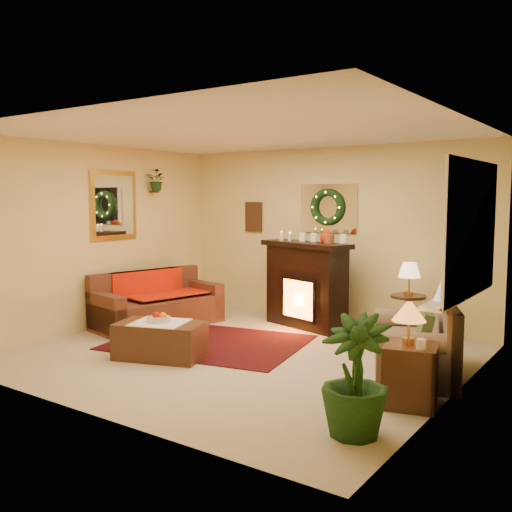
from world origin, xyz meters
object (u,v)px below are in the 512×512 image
Objects in this scene: coffee_table at (160,340)px; loveseat at (414,335)px; side_table_round at (408,315)px; sofa at (158,297)px; end_table_square at (410,376)px; fireplace at (306,289)px.

loveseat is at bearing 3.71° from coffee_table.
sofa is at bearing -158.33° from side_table_round.
end_table_square is at bearing -69.53° from side_table_round.
fireplace is at bearing -175.35° from side_table_round.
side_table_round reaches higher than end_table_square.
sofa is 3.51m from side_table_round.
fireplace reaches higher than sofa.
fireplace is 0.94× the size of loveseat.
sofa is 1.85× the size of coffee_table.
sofa reaches higher than end_table_square.
fireplace is at bearing 45.73° from sofa.
fireplace is 1.49m from side_table_round.
side_table_round is (-0.57, 1.41, -0.09)m from loveseat.
fireplace is at bearing 136.69° from end_table_square.
loveseat is 2.43× the size of end_table_square.
fireplace reaches higher than side_table_round.
coffee_table is (-2.05, -2.49, -0.12)m from side_table_round.
side_table_round is 3.23m from coffee_table.
loveseat reaches higher than side_table_round.
sofa is 4.25m from end_table_square.
loveseat is (2.04, -1.29, -0.13)m from fireplace.
loveseat is 1.36× the size of coffee_table.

